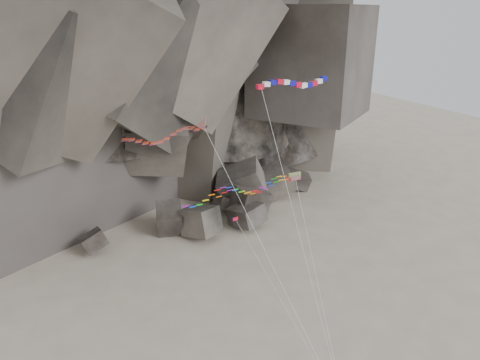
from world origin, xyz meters
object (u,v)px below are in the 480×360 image
parafoil_kite (238,190)px  banner_kite (294,85)px  delta_kite (160,136)px  pennant_kite (253,251)px

parafoil_kite → banner_kite: bearing=23.5°
delta_kite → banner_kite: 15.42m
delta_kite → pennant_kite: delta_kite is taller
banner_kite → parafoil_kite: bearing=-174.8°
pennant_kite → delta_kite: bearing=150.3°
delta_kite → parafoil_kite: 10.36m
delta_kite → parafoil_kite: (7.73, -1.37, -6.76)m
banner_kite → parafoil_kite: 12.56m
delta_kite → banner_kite: (15.01, -0.76, 3.45)m
pennant_kite → banner_kite: bearing=25.4°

